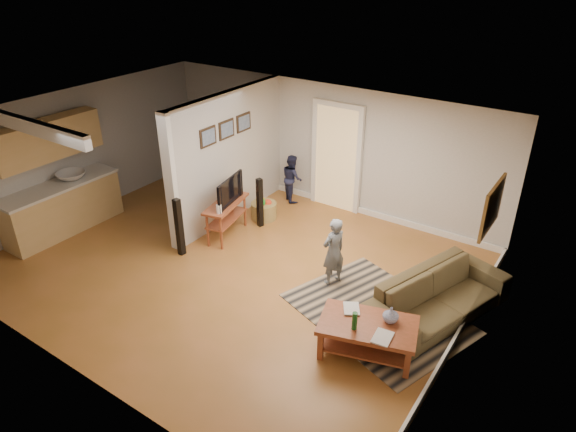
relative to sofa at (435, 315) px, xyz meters
The scene contains 11 objects.
ground 3.36m from the sofa, 168.93° to the right, with size 7.50×7.50×0.00m, color brown.
room_shell 4.61m from the sofa, behind, with size 7.54×6.02×2.52m.
area_rug 0.85m from the sofa, 148.65° to the right, with size 2.47×1.81×0.01m, color black.
sofa is the anchor object (origin of this frame).
coffee_table 1.40m from the sofa, 111.07° to the right, with size 1.41×1.06×0.74m.
tv_console 4.09m from the sofa, behind, with size 0.62×1.15×0.94m.
speaker_left 4.41m from the sofa, 168.88° to the right, with size 0.11×0.11×1.07m, color black.
speaker_right 3.88m from the sofa, 168.69° to the left, with size 0.10×0.10×0.99m, color black.
toy_basket 4.04m from the sofa, 164.97° to the left, with size 0.51×0.51×0.45m.
child 1.68m from the sofa, behind, with size 0.42×0.28×1.15m, color slate.
toddler 4.41m from the sofa, 152.22° to the left, with size 0.49×0.38×1.01m, color #1F2240.
Camera 1 is at (4.85, -5.52, 4.81)m, focal length 32.00 mm.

